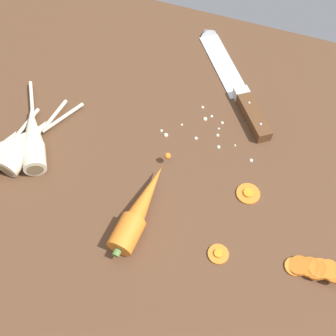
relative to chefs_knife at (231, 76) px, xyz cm
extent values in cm
cube|color=brown|center=(-3.70, -25.11, -2.65)|extent=(120.00, 90.00, 4.00)
cube|color=silver|center=(-2.55, 3.35, -0.40)|extent=(15.62, 18.58, 0.50)
cone|color=silver|center=(-9.34, 12.26, -0.40)|extent=(4.97, 4.79, 3.96)
cube|color=silver|center=(3.51, -4.60, 0.45)|extent=(3.55, 3.37, 2.20)
cube|color=brown|center=(7.45, -9.77, 0.45)|extent=(8.89, 10.45, 2.20)
sphere|color=silver|center=(5.75, -7.55, 1.55)|extent=(0.50, 0.50, 0.50)
sphere|color=silver|center=(9.14, -12.00, 1.55)|extent=(0.50, 0.50, 0.50)
cylinder|color=orange|center=(-5.13, -41.34, 1.45)|extent=(4.40, 5.79, 4.20)
cone|color=orange|center=(-4.89, -34.57, 1.45)|extent=(4.46, 13.68, 3.99)
sphere|color=orange|center=(-4.57, -25.36, 1.45)|extent=(1.20, 1.20, 1.20)
cylinder|color=#5B7F3D|center=(-5.25, -44.76, 1.45)|extent=(1.23, 1.04, 1.20)
cone|color=beige|center=(-29.92, -29.99, 1.35)|extent=(7.06, 9.82, 3.80)
cylinder|color=beige|center=(-27.07, -23.33, 0.45)|extent=(4.50, 9.28, 0.70)
cylinder|color=beige|center=(-29.59, -35.88, 1.35)|extent=(4.23, 4.60, 4.00)
cone|color=beige|center=(-29.26, -29.78, 1.35)|extent=(4.21, 8.01, 3.80)
cylinder|color=beige|center=(-28.93, -23.54, 0.45)|extent=(1.15, 8.48, 0.70)
cylinder|color=#7A6647|center=(-29.71, -38.08, 1.35)|extent=(2.81, 0.45, 2.80)
cone|color=beige|center=(-33.05, -33.98, 1.35)|extent=(4.07, 8.10, 3.80)
cylinder|color=beige|center=(-32.83, -27.60, 0.45)|extent=(0.99, 8.65, 0.70)
cylinder|color=beige|center=(-26.60, -33.94, 1.35)|extent=(6.34, 6.67, 4.00)
cone|color=beige|center=(-30.86, -27.86, 1.35)|extent=(8.57, 9.96, 3.80)
cylinder|color=beige|center=(-35.23, -21.64, 0.45)|extent=(6.48, 8.81, 0.70)
cylinder|color=#7A6647|center=(-25.06, -36.13, 1.35)|extent=(2.46, 1.85, 2.80)
cylinder|color=orange|center=(20.83, -36.20, -0.30)|extent=(2.99, 2.99, 0.70)
cylinder|color=orange|center=(21.43, -35.94, -0.06)|extent=(3.19, 3.13, 1.95)
cylinder|color=orange|center=(22.93, -35.72, 0.19)|extent=(3.23, 3.18, 2.03)
cylinder|color=orange|center=(23.76, -35.84, 0.43)|extent=(3.33, 3.29, 2.10)
cylinder|color=orange|center=(24.27, -35.64, 0.68)|extent=(3.30, 3.23, 1.61)
cylinder|color=orange|center=(25.49, -35.43, 0.92)|extent=(3.21, 3.13, 1.58)
cylinder|color=orange|center=(26.48, -35.69, 1.17)|extent=(3.22, 3.17, 1.99)
cylinder|color=orange|center=(10.85, -26.22, -0.30)|extent=(4.11, 4.11, 0.70)
cylinder|color=orange|center=(10.85, -26.22, -0.03)|extent=(1.72, 1.72, 0.16)
cylinder|color=orange|center=(9.25, -38.53, -0.30)|extent=(3.33, 3.33, 0.70)
cylinder|color=orange|center=(9.25, -38.53, -0.03)|extent=(1.40, 1.40, 0.16)
sphere|color=silver|center=(-8.35, -18.67, -0.37)|extent=(0.57, 0.57, 0.57)
sphere|color=silver|center=(3.08, -18.40, -0.30)|extent=(0.70, 0.70, 0.70)
sphere|color=silver|center=(2.01, -12.51, -0.35)|extent=(0.61, 0.61, 0.61)
sphere|color=silver|center=(8.28, -10.42, -0.23)|extent=(0.85, 0.85, 0.85)
sphere|color=silver|center=(9.55, -19.15, -0.30)|extent=(0.71, 0.71, 0.71)
sphere|color=silver|center=(6.51, -10.61, -0.44)|extent=(0.43, 0.43, 0.43)
sphere|color=silver|center=(-2.85, -10.06, -0.35)|extent=(0.60, 0.60, 0.60)
sphere|color=silver|center=(5.89, -16.90, -0.45)|extent=(0.40, 0.40, 0.40)
sphere|color=silver|center=(2.11, -15.79, -0.33)|extent=(0.64, 0.64, 0.64)
sphere|color=silver|center=(1.80, -14.15, -0.42)|extent=(0.46, 0.46, 0.46)
sphere|color=silver|center=(9.36, -10.02, -0.34)|extent=(0.62, 0.62, 0.62)
sphere|color=silver|center=(-1.41, -12.81, -0.22)|extent=(0.86, 0.86, 0.86)
sphere|color=silver|center=(-0.44, -11.68, -0.36)|extent=(0.58, 0.58, 0.58)
sphere|color=silver|center=(-5.20, -15.84, -0.42)|extent=(0.46, 0.46, 0.46)
sphere|color=silver|center=(-7.17, -19.37, -0.21)|extent=(0.88, 0.88, 0.88)
sphere|color=silver|center=(-1.53, -18.00, -0.32)|extent=(0.67, 0.67, 0.67)
camera|label=1|loc=(9.76, -61.70, 57.85)|focal=41.26mm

